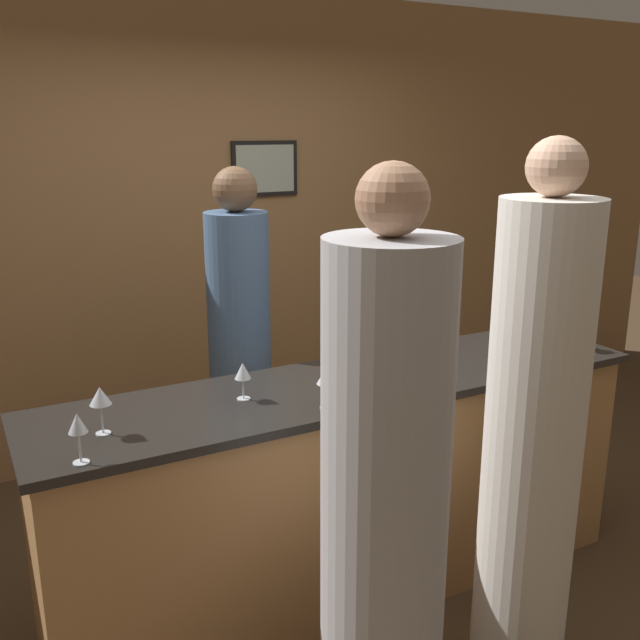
# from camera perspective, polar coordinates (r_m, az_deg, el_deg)

# --- Properties ---
(ground_plane) EXTENTS (14.00, 14.00, 0.00)m
(ground_plane) POSITION_cam_1_polar(r_m,az_deg,el_deg) (3.44, 2.29, -20.52)
(ground_plane) COLOR #4C3823
(back_wall) EXTENTS (8.00, 0.08, 2.80)m
(back_wall) POSITION_cam_1_polar(r_m,az_deg,el_deg) (4.49, -9.42, 7.29)
(back_wall) COLOR #A37547
(back_wall) RESTS_ON ground_plane
(bar_counter) EXTENTS (2.63, 0.61, 0.99)m
(bar_counter) POSITION_cam_1_polar(r_m,az_deg,el_deg) (3.17, 2.39, -13.24)
(bar_counter) COLOR #B27F4C
(bar_counter) RESTS_ON ground_plane
(bartender) EXTENTS (0.30, 0.30, 1.84)m
(bartender) POSITION_cam_1_polar(r_m,az_deg,el_deg) (3.47, -6.38, -4.03)
(bartender) COLOR #4C6B93
(bartender) RESTS_ON ground_plane
(guest_0) EXTENTS (0.34, 0.34, 1.98)m
(guest_0) POSITION_cam_1_polar(r_m,az_deg,el_deg) (2.61, 16.61, -9.89)
(guest_0) COLOR silver
(guest_0) RESTS_ON ground_plane
(guest_1) EXTENTS (0.39, 0.39, 1.92)m
(guest_1) POSITION_cam_1_polar(r_m,az_deg,el_deg) (2.25, 5.18, -14.67)
(guest_1) COLOR #B2B2B7
(guest_1) RESTS_ON ground_plane
(wine_bottle_0) EXTENTS (0.07, 0.07, 0.28)m
(wine_bottle_0) POSITION_cam_1_polar(r_m,az_deg,el_deg) (3.57, 17.60, -0.19)
(wine_bottle_0) COLOR black
(wine_bottle_0) RESTS_ON bar_counter
(wine_glass_0) EXTENTS (0.06, 0.06, 0.15)m
(wine_glass_0) POSITION_cam_1_polar(r_m,az_deg,el_deg) (2.75, -6.20, -4.18)
(wine_glass_0) COLOR silver
(wine_glass_0) RESTS_ON bar_counter
(wine_glass_1) EXTENTS (0.06, 0.06, 0.18)m
(wine_glass_1) POSITION_cam_1_polar(r_m,az_deg,el_deg) (3.31, 17.43, -1.06)
(wine_glass_1) COLOR silver
(wine_glass_1) RESTS_ON bar_counter
(wine_glass_2) EXTENTS (0.07, 0.07, 0.17)m
(wine_glass_2) POSITION_cam_1_polar(r_m,az_deg,el_deg) (2.54, -17.17, -5.94)
(wine_glass_2) COLOR silver
(wine_glass_2) RESTS_ON bar_counter
(wine_glass_3) EXTENTS (0.08, 0.08, 0.16)m
(wine_glass_3) POSITION_cam_1_polar(r_m,az_deg,el_deg) (2.64, 0.55, -4.56)
(wine_glass_3) COLOR silver
(wine_glass_3) RESTS_ON bar_counter
(wine_glass_4) EXTENTS (0.07, 0.07, 0.17)m
(wine_glass_4) POSITION_cam_1_polar(r_m,az_deg,el_deg) (2.78, 5.32, -3.51)
(wine_glass_4) COLOR silver
(wine_glass_4) RESTS_ON bar_counter
(wine_glass_5) EXTENTS (0.06, 0.06, 0.17)m
(wine_glass_5) POSITION_cam_1_polar(r_m,az_deg,el_deg) (2.35, -18.82, -7.99)
(wine_glass_5) COLOR silver
(wine_glass_5) RESTS_ON bar_counter
(wine_glass_6) EXTENTS (0.08, 0.08, 0.16)m
(wine_glass_6) POSITION_cam_1_polar(r_m,az_deg,el_deg) (3.55, 20.23, -0.36)
(wine_glass_6) COLOR silver
(wine_glass_6) RESTS_ON bar_counter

